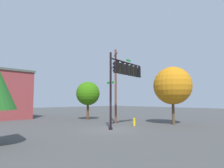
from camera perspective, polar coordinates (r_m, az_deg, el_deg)
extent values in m
plane|color=#464646|center=(17.96, -0.41, -13.36)|extent=(120.00, 120.00, 0.00)
cylinder|color=black|center=(17.80, -0.41, -1.91)|extent=(0.20, 0.20, 7.15)
cylinder|color=black|center=(17.95, -0.41, -13.05)|extent=(0.36, 0.36, 0.20)
cylinder|color=black|center=(20.42, 4.40, 6.29)|extent=(5.49, 0.95, 0.14)
cylinder|color=black|center=(19.09, 1.90, 5.55)|extent=(2.50, 0.45, 1.07)
cube|color=black|center=(18.73, 1.20, 4.97)|extent=(0.36, 0.40, 1.10)
cube|color=black|center=(18.61, 1.69, 5.04)|extent=(0.44, 0.10, 1.22)
sphere|color=maroon|center=(18.91, 0.72, 5.92)|extent=(0.22, 0.22, 0.22)
cylinder|color=black|center=(18.96, 0.57, 6.05)|extent=(0.25, 0.17, 0.23)
sphere|color=#FFFC14|center=(18.85, 0.72, 4.90)|extent=(0.22, 0.22, 0.22)
cylinder|color=black|center=(18.90, 0.57, 5.03)|extent=(0.25, 0.17, 0.23)
sphere|color=#0B621E|center=(18.80, 0.72, 3.88)|extent=(0.22, 0.22, 0.22)
cylinder|color=black|center=(18.84, 0.58, 4.01)|extent=(0.25, 0.17, 0.23)
cube|color=black|center=(19.41, 2.69, 4.62)|extent=(0.36, 0.40, 1.10)
cube|color=black|center=(19.30, 3.17, 4.68)|extent=(0.44, 0.09, 1.22)
sphere|color=maroon|center=(19.59, 2.22, 5.54)|extent=(0.22, 0.22, 0.22)
cylinder|color=black|center=(19.63, 2.08, 5.66)|extent=(0.25, 0.17, 0.23)
sphere|color=#FFFC14|center=(19.53, 2.22, 4.56)|extent=(0.22, 0.22, 0.22)
cylinder|color=black|center=(19.57, 2.08, 4.69)|extent=(0.25, 0.17, 0.23)
sphere|color=#0B621E|center=(19.48, 2.22, 3.57)|extent=(0.22, 0.22, 0.22)
cylinder|color=black|center=(19.52, 2.08, 3.70)|extent=(0.25, 0.17, 0.23)
cube|color=black|center=(20.11, 4.08, 4.29)|extent=(0.38, 0.41, 1.10)
cube|color=black|center=(20.01, 4.57, 4.34)|extent=(0.44, 0.12, 1.22)
sphere|color=maroon|center=(20.27, 3.59, 5.19)|extent=(0.22, 0.22, 0.22)
cylinder|color=black|center=(20.31, 3.45, 5.31)|extent=(0.25, 0.18, 0.23)
sphere|color=#FFFC14|center=(20.21, 3.60, 4.24)|extent=(0.22, 0.22, 0.22)
cylinder|color=black|center=(20.25, 3.45, 4.36)|extent=(0.25, 0.18, 0.23)
sphere|color=#0B621E|center=(20.16, 3.60, 3.29)|extent=(0.22, 0.22, 0.22)
cylinder|color=black|center=(20.20, 3.46, 3.41)|extent=(0.25, 0.18, 0.23)
cube|color=black|center=(20.81, 5.38, 3.98)|extent=(0.38, 0.41, 1.10)
cube|color=black|center=(20.71, 5.85, 4.03)|extent=(0.44, 0.12, 1.22)
sphere|color=maroon|center=(20.97, 4.90, 4.86)|extent=(0.22, 0.22, 0.22)
cylinder|color=black|center=(21.01, 4.75, 4.97)|extent=(0.25, 0.18, 0.23)
sphere|color=#FFFC14|center=(20.92, 4.90, 3.94)|extent=(0.22, 0.22, 0.22)
cylinder|color=black|center=(20.95, 4.76, 4.06)|extent=(0.25, 0.18, 0.23)
sphere|color=#0B621E|center=(20.87, 4.91, 3.01)|extent=(0.22, 0.22, 0.22)
cylinder|color=black|center=(20.90, 4.77, 3.14)|extent=(0.25, 0.18, 0.23)
cube|color=black|center=(21.53, 6.58, 3.70)|extent=(0.36, 0.39, 1.10)
cube|color=black|center=(21.42, 7.03, 3.74)|extent=(0.44, 0.09, 1.22)
sphere|color=maroon|center=(21.69, 6.13, 4.53)|extent=(0.22, 0.22, 0.22)
cylinder|color=black|center=(21.74, 6.00, 4.65)|extent=(0.24, 0.16, 0.23)
sphere|color=#FFFC14|center=(21.64, 6.14, 3.65)|extent=(0.22, 0.22, 0.22)
cylinder|color=black|center=(21.68, 6.01, 3.76)|extent=(0.24, 0.16, 0.23)
sphere|color=#0B621E|center=(21.59, 6.15, 2.75)|extent=(0.22, 0.22, 0.22)
cylinder|color=black|center=(21.63, 6.01, 2.87)|extent=(0.24, 0.16, 0.23)
cube|color=black|center=(22.26, 7.71, 3.42)|extent=(0.36, 0.40, 1.10)
cube|color=black|center=(22.16, 8.16, 3.47)|extent=(0.44, 0.10, 1.22)
sphere|color=maroon|center=(22.41, 7.26, 4.24)|extent=(0.22, 0.22, 0.22)
cylinder|color=black|center=(22.45, 7.13, 4.35)|extent=(0.25, 0.17, 0.23)
sphere|color=#FFFC14|center=(22.36, 7.27, 3.38)|extent=(0.22, 0.22, 0.22)
cylinder|color=black|center=(22.40, 7.14, 3.49)|extent=(0.25, 0.17, 0.23)
sphere|color=#0B621E|center=(22.31, 7.28, 2.52)|extent=(0.22, 0.22, 0.22)
cylinder|color=black|center=(22.35, 7.15, 2.63)|extent=(0.25, 0.17, 0.23)
cube|color=white|center=(20.70, 4.82, 6.98)|extent=(0.93, 0.16, 0.26)
cube|color=#157B28|center=(20.70, 4.82, 6.98)|extent=(0.89, 0.16, 0.22)
cube|color=white|center=(17.85, -0.40, 0.44)|extent=(0.16, 0.93, 0.26)
cube|color=#1A782F|center=(17.85, -0.40, 0.44)|extent=(0.16, 0.89, 0.22)
cylinder|color=brown|center=(22.99, 1.09, -0.52)|extent=(0.25, 0.25, 8.82)
cube|color=brown|center=(23.60, 1.07, 8.75)|extent=(1.15, 1.53, 0.12)
cylinder|color=yellow|center=(20.69, 6.58, -11.32)|extent=(0.24, 0.24, 0.65)
sphere|color=#E4B409|center=(20.65, 6.57, -10.23)|extent=(0.22, 0.22, 0.22)
cylinder|color=gold|center=(20.80, 6.85, -11.19)|extent=(0.12, 0.10, 0.10)
cylinder|color=brown|center=(22.69, 17.67, -8.18)|extent=(0.30, 0.30, 2.52)
sphere|color=#C67815|center=(22.72, 17.47, -0.44)|extent=(4.25, 4.25, 4.25)
cylinder|color=brown|center=(27.15, -7.18, -8.10)|extent=(0.32, 0.32, 2.25)
sphere|color=#32700E|center=(27.13, -7.12, -2.78)|extent=(3.27, 3.27, 3.27)
cube|color=#A5B7C6|center=(37.01, -28.34, -1.32)|extent=(0.90, 0.04, 1.20)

